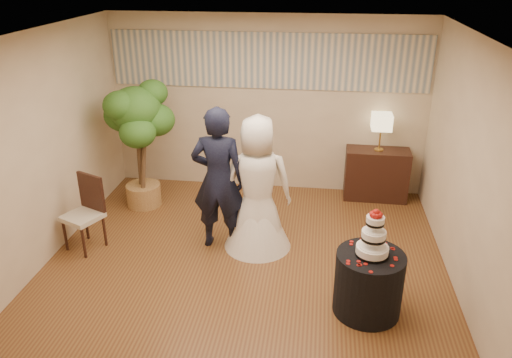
# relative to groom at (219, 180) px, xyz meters

# --- Properties ---
(floor) EXTENTS (5.00, 5.00, 0.00)m
(floor) POSITION_rel_groom_xyz_m (0.40, -0.52, -0.96)
(floor) COLOR brown
(floor) RESTS_ON ground
(ceiling) EXTENTS (5.00, 5.00, 0.00)m
(ceiling) POSITION_rel_groom_xyz_m (0.40, -0.52, 1.84)
(ceiling) COLOR white
(ceiling) RESTS_ON wall_back
(wall_back) EXTENTS (5.00, 0.06, 2.80)m
(wall_back) POSITION_rel_groom_xyz_m (0.40, 1.98, 0.44)
(wall_back) COLOR #C8B394
(wall_back) RESTS_ON ground
(wall_front) EXTENTS (5.00, 0.06, 2.80)m
(wall_front) POSITION_rel_groom_xyz_m (0.40, -3.02, 0.44)
(wall_front) COLOR #C8B394
(wall_front) RESTS_ON ground
(wall_left) EXTENTS (0.06, 5.00, 2.80)m
(wall_left) POSITION_rel_groom_xyz_m (-2.10, -0.52, 0.44)
(wall_left) COLOR #C8B394
(wall_left) RESTS_ON ground
(wall_right) EXTENTS (0.06, 5.00, 2.80)m
(wall_right) POSITION_rel_groom_xyz_m (2.90, -0.52, 0.44)
(wall_right) COLOR #C8B394
(wall_right) RESTS_ON ground
(mural_border) EXTENTS (4.90, 0.02, 0.85)m
(mural_border) POSITION_rel_groom_xyz_m (0.40, 1.96, 1.14)
(mural_border) COLOR #A9A89B
(mural_border) RESTS_ON wall_back
(groom) EXTENTS (0.71, 0.48, 1.92)m
(groom) POSITION_rel_groom_xyz_m (0.00, 0.00, 0.00)
(groom) COLOR black
(groom) RESTS_ON floor
(bride) EXTENTS (0.99, 0.99, 1.80)m
(bride) POSITION_rel_groom_xyz_m (0.50, 0.04, -0.06)
(bride) COLOR white
(bride) RESTS_ON floor
(cake_table) EXTENTS (0.88, 0.88, 0.71)m
(cake_table) POSITION_rel_groom_xyz_m (1.85, -1.14, -0.60)
(cake_table) COLOR black
(cake_table) RESTS_ON floor
(wedding_cake) EXTENTS (0.34, 0.34, 0.54)m
(wedding_cake) POSITION_rel_groom_xyz_m (1.85, -1.14, 0.02)
(wedding_cake) COLOR white
(wedding_cake) RESTS_ON cake_table
(console) EXTENTS (0.98, 0.44, 0.81)m
(console) POSITION_rel_groom_xyz_m (2.17, 1.74, -0.55)
(console) COLOR black
(console) RESTS_ON floor
(table_lamp) EXTENTS (0.30, 0.30, 0.58)m
(table_lamp) POSITION_rel_groom_xyz_m (2.17, 1.74, 0.15)
(table_lamp) COLOR beige
(table_lamp) RESTS_ON console
(ficus_tree) EXTENTS (1.19, 1.19, 1.97)m
(ficus_tree) POSITION_rel_groom_xyz_m (-1.41, 1.01, 0.03)
(ficus_tree) COLOR #2F611E
(ficus_tree) RESTS_ON floor
(side_chair) EXTENTS (0.61, 0.62, 0.99)m
(side_chair) POSITION_rel_groom_xyz_m (-1.75, -0.31, -0.46)
(side_chair) COLOR black
(side_chair) RESTS_ON floor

